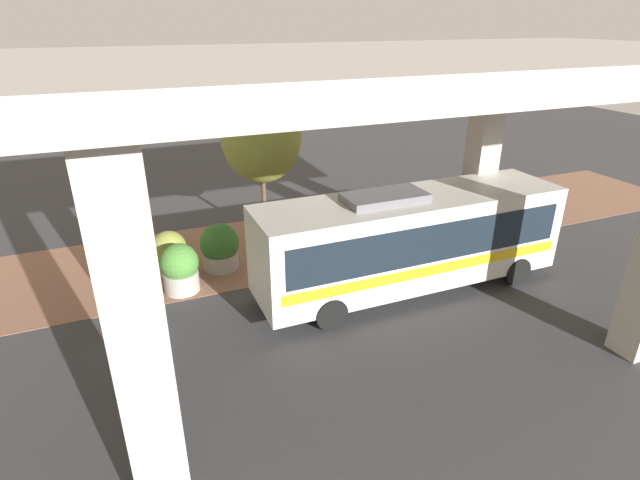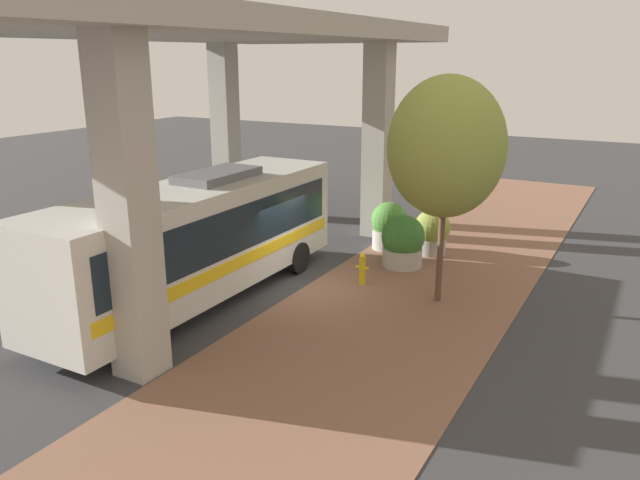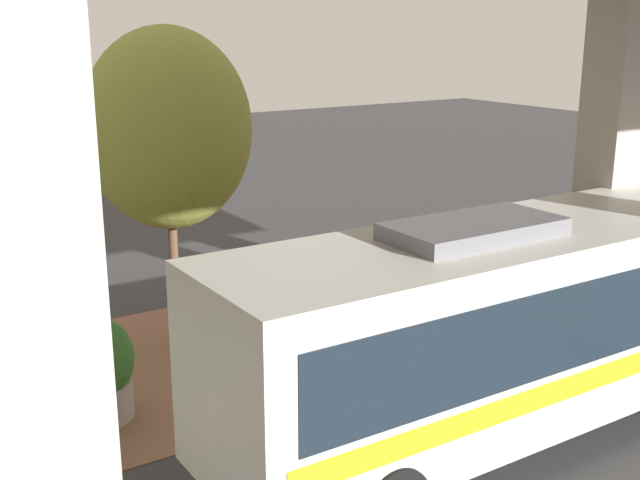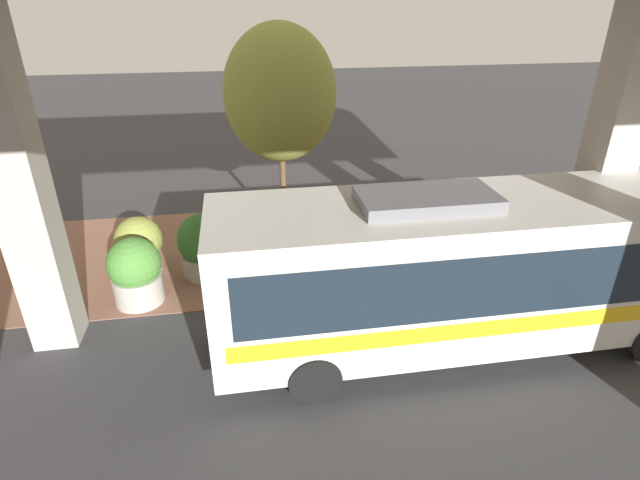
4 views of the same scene
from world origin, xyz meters
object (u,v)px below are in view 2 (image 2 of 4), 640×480
Objects in this scene: planter_front at (403,242)px; street_tree_near at (446,147)px; planter_back at (432,232)px; fire_hydrant at (362,269)px; bus at (197,235)px; planter_middle at (389,226)px.

street_tree_near is (-1.99, 2.31, 3.49)m from planter_front.
fire_hydrant is at bearing 78.17° from planter_back.
planter_back is at bearing -120.62° from bus.
bus is 6.05× the size of planter_middle.
planter_front is 4.64m from street_tree_near.
planter_middle is (-2.75, -7.08, -1.07)m from bus.
street_tree_near reaches higher than planter_back.
street_tree_near is at bearing -151.58° from bus.
planter_middle is at bearing -111.19° from bus.
fire_hydrant is 0.16× the size of street_tree_near.
fire_hydrant is 2.22m from planter_front.
planter_back is 5.60m from street_tree_near.
planter_front is at bearing 125.90° from planter_middle.
street_tree_near is at bearing 130.71° from planter_front.
planter_back is at bearing -174.56° from planter_middle.
planter_back reaches higher than fire_hydrant.
street_tree_near reaches higher than fire_hydrant.
bus is 8.47m from planter_back.
planter_front is 1.01× the size of planter_middle.
planter_front is at bearing -49.29° from street_tree_near.
bus reaches higher than fire_hydrant.
planter_back is at bearing -101.83° from fire_hydrant.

